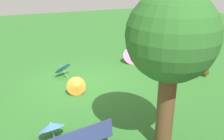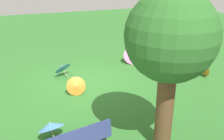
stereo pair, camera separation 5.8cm
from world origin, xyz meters
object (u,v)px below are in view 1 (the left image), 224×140
Objects in this scene: parasol_blue_1 at (51,126)px; parasol_blue_0 at (62,68)px; shade_tree at (172,40)px; parasol_pink_1 at (133,55)px; parasol_orange_2 at (205,65)px; parasol_orange_0 at (76,86)px.

parasol_blue_0 is at bearing -105.66° from parasol_blue_1.
shade_tree reaches higher than parasol_blue_1.
parasol_pink_1 is (-4.80, -4.61, -0.00)m from parasol_blue_1.
shade_tree is 6.34m from parasol_blue_0.
shade_tree is 6.85m from parasol_pink_1.
parasol_blue_0 is 6.24m from parasol_orange_2.
parasol_orange_2 is (-5.81, 2.27, 0.04)m from parasol_blue_0.
parasol_pink_1 reaches higher than parasol_orange_0.
parasol_orange_2 reaches higher than parasol_blue_1.
shade_tree is at bearing 37.77° from parasol_orange_2.
parasol_orange_0 is at bearing 92.99° from parasol_blue_0.
parasol_orange_0 is at bearing -2.78° from parasol_orange_2.
parasol_blue_1 is (1.30, 2.28, 0.06)m from parasol_orange_0.
parasol_blue_0 is 4.44m from parasol_blue_1.
parasol_blue_1 is 6.66m from parasol_pink_1.
shade_tree is 4.50× the size of parasol_blue_1.
shade_tree reaches higher than parasol_orange_0.
shade_tree is 4.64m from parasol_orange_0.
parasol_orange_2 reaches higher than parasol_blue_0.
parasol_orange_2 reaches higher than parasol_pink_1.
shade_tree is at bearing 103.90° from parasol_blue_0.
parasol_pink_1 is (-3.50, -2.32, 0.06)m from parasol_orange_0.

